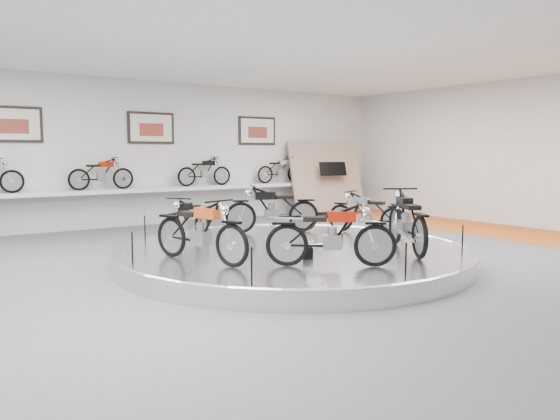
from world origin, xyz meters
TOP-DOWN VIEW (x-y plane):
  - floor at (0.00, 0.00)m, footprint 16.00×16.00m
  - ceiling at (0.00, 0.00)m, footprint 16.00×16.00m
  - wall_back at (0.00, 7.00)m, footprint 16.00×0.00m
  - wall_right at (8.00, 0.00)m, footprint 0.00×14.00m
  - orange_carpet_strip at (6.80, 0.00)m, footprint 2.40×12.60m
  - dado_band at (0.00, 6.98)m, footprint 15.68×0.04m
  - display_platform at (0.00, 0.30)m, footprint 6.40×6.40m
  - platform_rim at (0.00, 0.30)m, footprint 6.40×6.40m
  - shelf at (0.00, 6.70)m, footprint 11.00×0.55m
  - poster_left at (-3.50, 6.96)m, footprint 1.35×0.06m
  - poster_center at (0.00, 6.96)m, footprint 1.35×0.06m
  - poster_right at (3.50, 6.96)m, footprint 1.35×0.06m
  - display_panel at (5.60, 6.10)m, footprint 2.56×1.52m
  - shelf_bike_b at (-1.50, 6.70)m, footprint 1.22×0.43m
  - shelf_bike_c at (1.50, 6.70)m, footprint 1.22×0.43m
  - shelf_bike_d at (4.20, 6.70)m, footprint 1.22×0.43m
  - bike_a at (2.24, 0.71)m, footprint 1.06×1.63m
  - bike_b at (0.71, 2.00)m, footprint 1.85×1.22m
  - bike_c at (-1.30, 1.95)m, footprint 1.52×1.33m
  - bike_d at (-2.02, 0.01)m, footprint 1.08×1.82m
  - bike_e at (-0.57, -1.44)m, footprint 1.69×1.47m
  - bike_f at (1.38, -1.18)m, footprint 1.52×1.91m

SIDE VIEW (x-z plane):
  - floor at x=0.00m, z-range 0.00..0.00m
  - orange_carpet_strip at x=6.80m, z-range 0.00..0.01m
  - display_platform at x=0.00m, z-range 0.00..0.30m
  - platform_rim at x=0.00m, z-range 0.22..0.32m
  - dado_band at x=0.00m, z-range 0.00..1.10m
  - bike_c at x=-1.30m, z-range 0.30..1.18m
  - bike_a at x=2.24m, z-range 0.30..1.20m
  - bike_e at x=-0.57m, z-range 0.30..1.28m
  - bike_d at x=-2.02m, z-range 0.30..1.31m
  - bike_b at x=0.71m, z-range 0.30..1.33m
  - bike_f at x=1.38m, z-range 0.30..1.38m
  - shelf at x=0.00m, z-range 0.95..1.05m
  - display_panel at x=5.60m, z-range 0.10..2.40m
  - shelf_bike_b at x=-1.50m, z-range 1.05..1.78m
  - shelf_bike_c at x=1.50m, z-range 1.05..1.78m
  - shelf_bike_d at x=4.20m, z-range 1.05..1.78m
  - wall_back at x=0.00m, z-range -6.00..10.00m
  - wall_right at x=8.00m, z-range -5.00..9.00m
  - poster_left at x=-3.50m, z-range 2.26..3.14m
  - poster_center at x=0.00m, z-range 2.26..3.14m
  - poster_right at x=3.50m, z-range 2.26..3.14m
  - ceiling at x=0.00m, z-range 4.00..4.00m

